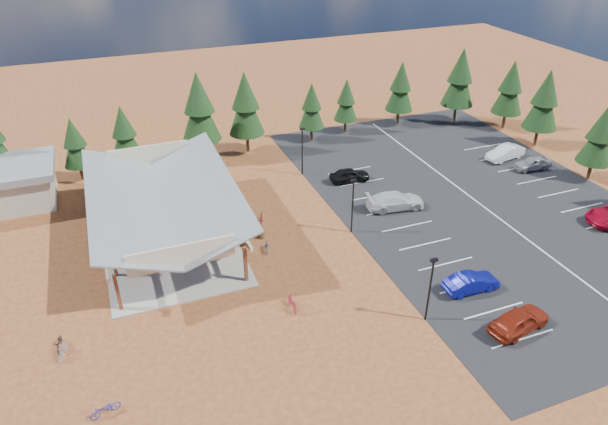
% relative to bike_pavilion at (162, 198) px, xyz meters
% --- Properties ---
extents(ground, '(140.00, 140.00, 0.00)m').
position_rel_bike_pavilion_xyz_m(ground, '(10.00, -7.00, -3.82)').
color(ground, maroon).
rests_on(ground, ground).
extents(asphalt_lot, '(27.00, 44.00, 0.04)m').
position_rel_bike_pavilion_xyz_m(asphalt_lot, '(28.50, -4.00, -3.80)').
color(asphalt_lot, black).
rests_on(asphalt_lot, ground).
extents(concrete_pad, '(10.60, 18.60, 0.10)m').
position_rel_bike_pavilion_xyz_m(concrete_pad, '(0.00, 0.00, -3.77)').
color(concrete_pad, gray).
rests_on(concrete_pad, ground).
extents(bike_pavilion, '(11.65, 19.40, 4.97)m').
position_rel_bike_pavilion_xyz_m(bike_pavilion, '(0.00, 0.00, 0.00)').
color(bike_pavilion, '#562E18').
rests_on(bike_pavilion, concrete_pad).
extents(lamp_post_0, '(0.50, 0.25, 5.14)m').
position_rel_bike_pavilion_xyz_m(lamp_post_0, '(15.00, -17.00, -0.85)').
color(lamp_post_0, black).
rests_on(lamp_post_0, ground).
extents(lamp_post_1, '(0.50, 0.25, 5.14)m').
position_rel_bike_pavilion_xyz_m(lamp_post_1, '(15.00, -5.00, -0.85)').
color(lamp_post_1, black).
rests_on(lamp_post_1, ground).
extents(lamp_post_2, '(0.50, 0.25, 5.14)m').
position_rel_bike_pavilion_xyz_m(lamp_post_2, '(15.00, 7.00, -0.85)').
color(lamp_post_2, black).
rests_on(lamp_post_2, ground).
extents(trash_bin_0, '(0.60, 0.60, 0.90)m').
position_rel_bike_pavilion_xyz_m(trash_bin_0, '(5.90, -3.78, -3.37)').
color(trash_bin_0, '#4D381B').
rests_on(trash_bin_0, ground).
extents(trash_bin_1, '(0.60, 0.60, 0.90)m').
position_rel_bike_pavilion_xyz_m(trash_bin_1, '(7.40, -3.05, -3.37)').
color(trash_bin_1, '#4D381B').
rests_on(trash_bin_1, ground).
extents(pine_1, '(2.87, 2.87, 6.68)m').
position_rel_bike_pavilion_xyz_m(pine_1, '(-6.53, 14.04, 0.25)').
color(pine_1, '#382314').
rests_on(pine_1, ground).
extents(pine_2, '(3.14, 3.14, 7.32)m').
position_rel_bike_pavilion_xyz_m(pine_2, '(-1.73, 14.02, 0.64)').
color(pine_2, '#382314').
rests_on(pine_2, ground).
extents(pine_3, '(4.20, 4.20, 9.78)m').
position_rel_bike_pavilion_xyz_m(pine_3, '(6.20, 14.42, 2.15)').
color(pine_3, '#382314').
rests_on(pine_3, ground).
extents(pine_4, '(3.94, 3.94, 9.19)m').
position_rel_bike_pavilion_xyz_m(pine_4, '(11.30, 14.65, 1.79)').
color(pine_4, '#382314').
rests_on(pine_4, ground).
extents(pine_5, '(3.00, 3.00, 6.98)m').
position_rel_bike_pavilion_xyz_m(pine_5, '(19.23, 15.04, 0.43)').
color(pine_5, '#382314').
rests_on(pine_5, ground).
extents(pine_6, '(2.84, 2.84, 6.62)m').
position_rel_bike_pavilion_xyz_m(pine_6, '(24.05, 15.97, 0.21)').
color(pine_6, '#382314').
rests_on(pine_6, ground).
extents(pine_7, '(3.44, 3.44, 8.01)m').
position_rel_bike_pavilion_xyz_m(pine_7, '(31.37, 15.93, 1.07)').
color(pine_7, '#382314').
rests_on(pine_7, ground).
extents(pine_8, '(4.02, 4.02, 9.36)m').
position_rel_bike_pavilion_xyz_m(pine_8, '(38.64, 14.12, 1.89)').
color(pine_8, '#382314').
rests_on(pine_8, ground).
extents(pine_11, '(3.38, 3.38, 7.86)m').
position_rel_bike_pavilion_xyz_m(pine_11, '(42.17, -4.53, 0.98)').
color(pine_11, '#382314').
rests_on(pine_11, ground).
extents(pine_12, '(3.84, 3.84, 8.94)m').
position_rel_bike_pavilion_xyz_m(pine_12, '(43.08, 4.36, 1.64)').
color(pine_12, '#382314').
rests_on(pine_12, ground).
extents(pine_13, '(3.65, 3.65, 8.50)m').
position_rel_bike_pavilion_xyz_m(pine_13, '(43.04, 10.02, 1.37)').
color(pine_13, '#382314').
rests_on(pine_13, ground).
extents(bike_0, '(1.65, 0.65, 0.85)m').
position_rel_bike_pavilion_xyz_m(bike_0, '(-2.81, -4.90, -3.30)').
color(bike_0, black).
rests_on(bike_0, concrete_pad).
extents(bike_1, '(1.76, 0.74, 1.03)m').
position_rel_bike_pavilion_xyz_m(bike_1, '(-3.63, -1.81, -3.21)').
color(bike_1, '#A0A3A8').
rests_on(bike_1, concrete_pad).
extents(bike_2, '(1.74, 1.09, 0.86)m').
position_rel_bike_pavilion_xyz_m(bike_2, '(-3.49, 3.78, -3.29)').
color(bike_2, navy).
rests_on(bike_2, concrete_pad).
extents(bike_3, '(1.78, 0.63, 1.05)m').
position_rel_bike_pavilion_xyz_m(bike_3, '(-0.76, 6.17, -3.20)').
color(bike_3, maroon).
rests_on(bike_3, concrete_pad).
extents(bike_4, '(1.83, 0.64, 0.96)m').
position_rel_bike_pavilion_xyz_m(bike_4, '(2.50, -5.15, -3.24)').
color(bike_4, black).
rests_on(bike_4, concrete_pad).
extents(bike_5, '(1.85, 0.89, 1.07)m').
position_rel_bike_pavilion_xyz_m(bike_5, '(2.42, -3.66, -3.19)').
color(bike_5, gray).
rests_on(bike_5, concrete_pad).
extents(bike_6, '(1.96, 1.11, 0.97)m').
position_rel_bike_pavilion_xyz_m(bike_6, '(2.09, 0.80, -3.24)').
color(bike_6, '#1F508D').
rests_on(bike_6, concrete_pad).
extents(bike_7, '(1.91, 0.92, 1.11)m').
position_rel_bike_pavilion_xyz_m(bike_7, '(2.26, 5.31, -3.17)').
color(bike_7, maroon).
rests_on(bike_7, concrete_pad).
extents(bike_8, '(0.72, 1.67, 0.86)m').
position_rel_bike_pavilion_xyz_m(bike_8, '(-8.62, -10.89, -3.40)').
color(bike_8, black).
rests_on(bike_8, ground).
extents(bike_9, '(0.94, 1.59, 0.92)m').
position_rel_bike_pavilion_xyz_m(bike_9, '(-8.43, -11.71, -3.36)').
color(bike_9, '#999BA2').
rests_on(bike_9, ground).
extents(bike_10, '(1.86, 1.07, 0.93)m').
position_rel_bike_pavilion_xyz_m(bike_10, '(-6.18, -17.38, -3.36)').
color(bike_10, navy).
rests_on(bike_10, ground).
extents(bike_11, '(0.55, 1.82, 1.09)m').
position_rel_bike_pavilion_xyz_m(bike_11, '(6.78, -12.62, -3.28)').
color(bike_11, maroon).
rests_on(bike_11, ground).
extents(bike_14, '(0.96, 1.72, 0.85)m').
position_rel_bike_pavilion_xyz_m(bike_14, '(7.27, -5.10, -3.40)').
color(bike_14, navy).
rests_on(bike_14, ground).
extents(bike_15, '(1.10, 1.91, 1.11)m').
position_rel_bike_pavilion_xyz_m(bike_15, '(8.11, -0.87, -3.27)').
color(bike_15, maroon).
rests_on(bike_15, ground).
extents(bike_16, '(1.89, 1.05, 0.94)m').
position_rel_bike_pavilion_xyz_m(bike_16, '(5.67, -2.80, -3.35)').
color(bike_16, black).
rests_on(bike_16, ground).
extents(car_0, '(4.92, 2.74, 1.58)m').
position_rel_bike_pavilion_xyz_m(car_0, '(20.25, -20.10, -2.99)').
color(car_0, maroon).
rests_on(car_0, asphalt_lot).
extents(car_1, '(4.26, 1.59, 1.39)m').
position_rel_bike_pavilion_xyz_m(car_1, '(19.80, -15.45, -3.09)').
color(car_1, navy).
rests_on(car_1, asphalt_lot).
extents(car_3, '(5.69, 2.99, 1.57)m').
position_rel_bike_pavilion_xyz_m(car_3, '(20.55, -2.77, -3.00)').
color(car_3, silver).
rests_on(car_3, asphalt_lot).
extents(car_4, '(4.19, 1.96, 1.39)m').
position_rel_bike_pavilion_xyz_m(car_4, '(18.91, 3.73, -3.09)').
color(car_4, black).
rests_on(car_4, asphalt_lot).
extents(car_8, '(4.17, 1.98, 1.38)m').
position_rel_bike_pavilion_xyz_m(car_8, '(38.23, -0.71, -3.10)').
color(car_8, gray).
rests_on(car_8, asphalt_lot).
extents(car_9, '(4.83, 2.36, 1.52)m').
position_rel_bike_pavilion_xyz_m(car_9, '(37.21, 2.42, -3.02)').
color(car_9, silver).
rests_on(car_9, asphalt_lot).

